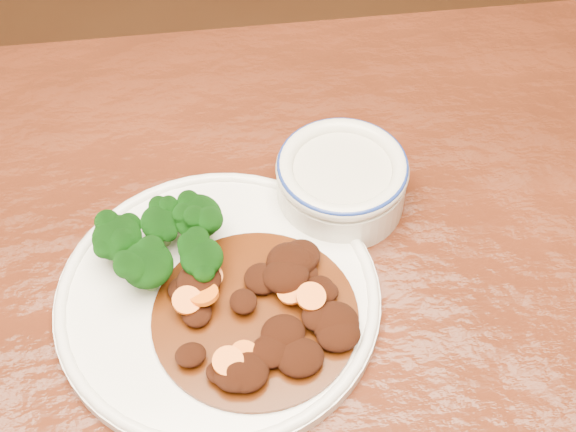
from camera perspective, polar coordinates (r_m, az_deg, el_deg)
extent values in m
cube|color=#501E0E|center=(0.74, -3.28, -10.02)|extent=(1.60, 1.09, 0.04)
cylinder|color=white|center=(0.75, -4.98, -5.90)|extent=(0.30, 0.30, 0.01)
torus|color=white|center=(0.74, -5.01, -5.62)|extent=(0.30, 0.30, 0.01)
cylinder|color=#6C934C|center=(0.77, -11.77, -2.59)|extent=(0.01, 0.01, 0.02)
ellipsoid|color=black|center=(0.75, -12.06, -1.52)|extent=(0.05, 0.05, 0.04)
cylinder|color=#6C934C|center=(0.78, -8.85, -1.41)|extent=(0.01, 0.01, 0.02)
ellipsoid|color=black|center=(0.76, -9.04, -0.43)|extent=(0.04, 0.04, 0.03)
cylinder|color=#6C934C|center=(0.77, -6.31, -1.16)|extent=(0.01, 0.01, 0.02)
ellipsoid|color=black|center=(0.76, -6.47, -0.05)|extent=(0.05, 0.05, 0.04)
cylinder|color=#6C934C|center=(0.75, -6.02, -3.92)|extent=(0.01, 0.01, 0.02)
ellipsoid|color=black|center=(0.73, -6.16, -2.94)|extent=(0.04, 0.04, 0.03)
cylinder|color=#6C934C|center=(0.75, -9.71, -4.50)|extent=(0.01, 0.01, 0.02)
ellipsoid|color=black|center=(0.73, -9.96, -3.44)|extent=(0.05, 0.05, 0.04)
cylinder|color=#4B2208|center=(0.72, -2.35, -7.15)|extent=(0.19, 0.19, 0.00)
ellipsoid|color=black|center=(0.70, -0.36, -8.30)|extent=(0.04, 0.04, 0.02)
ellipsoid|color=black|center=(0.74, -7.53, -5.20)|extent=(0.03, 0.03, 0.01)
ellipsoid|color=black|center=(0.72, -3.20, -6.08)|extent=(0.02, 0.03, 0.01)
ellipsoid|color=black|center=(0.73, -1.87, -4.47)|extent=(0.03, 0.03, 0.02)
ellipsoid|color=black|center=(0.74, 0.08, -3.28)|extent=(0.04, 0.04, 0.02)
ellipsoid|color=black|center=(0.74, 1.24, -4.05)|extent=(0.02, 0.02, 0.01)
ellipsoid|color=black|center=(0.73, 2.22, -5.10)|extent=(0.03, 0.02, 0.01)
ellipsoid|color=black|center=(0.71, 2.09, -7.19)|extent=(0.03, 0.03, 0.01)
ellipsoid|color=black|center=(0.71, 3.75, -7.32)|extent=(0.03, 0.03, 0.01)
ellipsoid|color=black|center=(0.71, 3.38, -7.60)|extent=(0.04, 0.04, 0.02)
ellipsoid|color=black|center=(0.70, -6.94, -9.78)|extent=(0.03, 0.02, 0.01)
ellipsoid|color=black|center=(0.68, -3.55, -11.05)|extent=(0.04, 0.04, 0.02)
ellipsoid|color=black|center=(0.69, 0.86, -10.04)|extent=(0.04, 0.04, 0.02)
ellipsoid|color=black|center=(0.73, -6.36, -4.57)|extent=(0.04, 0.04, 0.02)
ellipsoid|color=black|center=(0.73, -6.82, -5.50)|extent=(0.04, 0.03, 0.02)
ellipsoid|color=black|center=(0.69, -1.28, -9.58)|extent=(0.03, 0.03, 0.02)
ellipsoid|color=black|center=(0.73, -0.15, -4.28)|extent=(0.04, 0.04, 0.02)
ellipsoid|color=black|center=(0.69, -4.93, -10.97)|extent=(0.02, 0.02, 0.01)
ellipsoid|color=black|center=(0.74, 0.53, -3.29)|extent=(0.04, 0.03, 0.02)
ellipsoid|color=black|center=(0.70, 3.62, -8.45)|extent=(0.04, 0.03, 0.02)
ellipsoid|color=black|center=(0.72, -6.53, -6.86)|extent=(0.03, 0.03, 0.01)
ellipsoid|color=black|center=(0.73, 2.63, -5.43)|extent=(0.03, 0.02, 0.01)
ellipsoid|color=black|center=(0.68, -3.02, -11.01)|extent=(0.04, 0.04, 0.02)
ellipsoid|color=black|center=(0.75, 0.95, -2.81)|extent=(0.04, 0.04, 0.02)
cylinder|color=#E85B0C|center=(0.72, 0.25, -5.33)|extent=(0.03, 0.03, 0.01)
cylinder|color=#E85B0C|center=(0.72, -5.98, -5.57)|extent=(0.03, 0.03, 0.01)
cylinder|color=#E85B0C|center=(0.71, 1.65, -5.75)|extent=(0.04, 0.04, 0.01)
cylinder|color=#E85B0C|center=(0.73, -5.69, -4.24)|extent=(0.04, 0.04, 0.02)
cylinder|color=#E85B0C|center=(0.69, -3.13, -9.89)|extent=(0.04, 0.04, 0.02)
cylinder|color=#E85B0C|center=(0.68, -4.29, -10.26)|extent=(0.03, 0.03, 0.01)
cylinder|color=#E85B0C|center=(0.72, -7.19, -5.97)|extent=(0.03, 0.03, 0.01)
cylinder|color=silver|center=(0.81, 3.78, 2.02)|extent=(0.13, 0.13, 0.04)
cylinder|color=beige|center=(0.79, 3.87, 3.22)|extent=(0.10, 0.10, 0.01)
torus|color=silver|center=(0.79, 3.89, 3.43)|extent=(0.13, 0.13, 0.02)
torus|color=navy|center=(0.78, 3.91, 3.64)|extent=(0.13, 0.13, 0.01)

